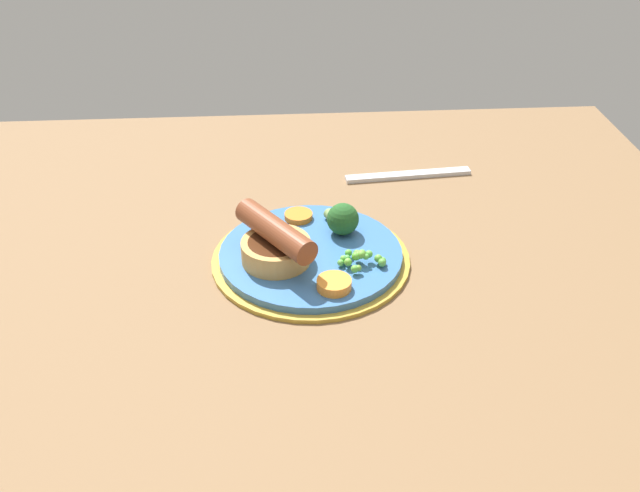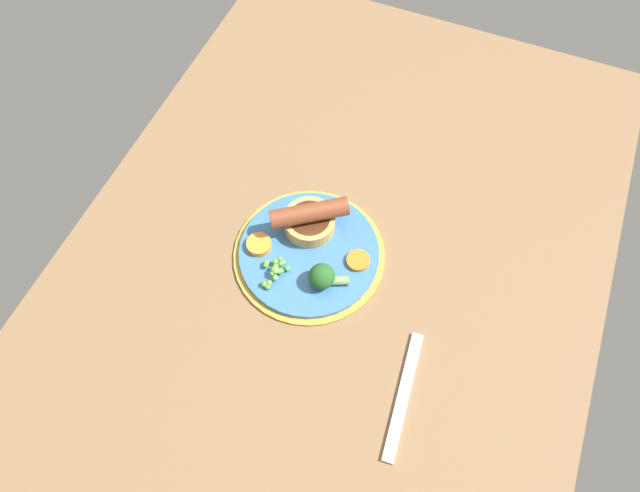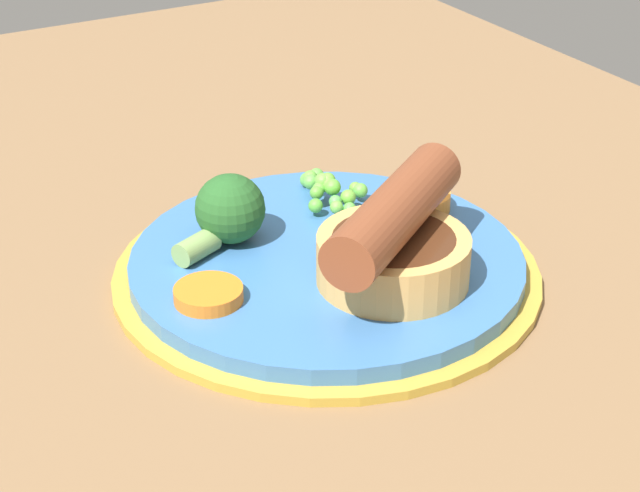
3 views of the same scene
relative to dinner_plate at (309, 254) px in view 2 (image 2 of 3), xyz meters
The scene contains 8 objects.
dining_table 5.51cm from the dinner_plate, 133.03° to the left, with size 110.00×80.00×3.00cm, color brown.
dinner_plate is the anchor object (origin of this frame).
sausage_pudding 5.34cm from the dinner_plate, 158.26° to the right, with size 9.09×11.33×5.42cm.
pea_pile 6.59cm from the dinner_plate, 30.37° to the right, with size 5.57×4.10×1.89cm.
broccoli_floret_near 6.37cm from the dinner_plate, 46.28° to the left, with size 4.02×5.57×3.87cm.
carrot_slice_0 7.64cm from the dinner_plate, 98.47° to the left, with size 3.50×3.50×0.73cm, color orange.
carrot_slice_2 7.76cm from the dinner_plate, 73.93° to the right, with size 3.78×3.78×1.09cm, color orange.
fork 25.07cm from the dinner_plate, 53.33° to the left, with size 18.00×1.60×0.60cm, color silver.
Camera 2 is at (40.49, 13.25, 80.41)cm, focal length 32.00 mm.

